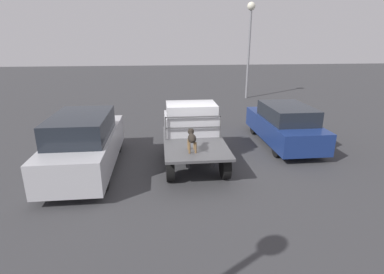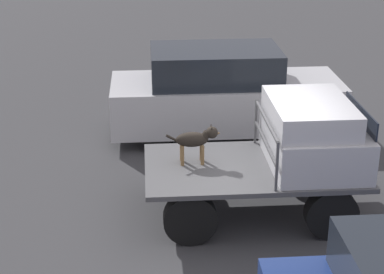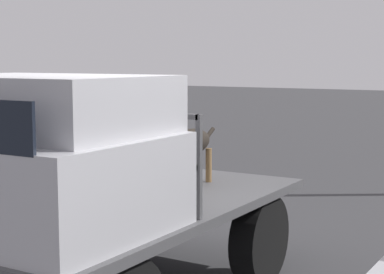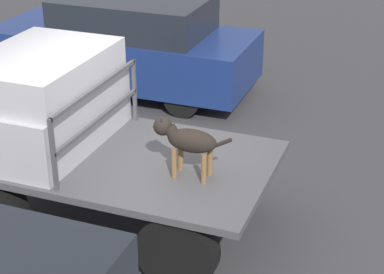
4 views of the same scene
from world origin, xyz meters
name	(u,v)px [view 1 (image 1 of 4)]	position (x,y,z in m)	size (l,w,h in m)	color
ground_plane	(194,165)	(0.00, 0.00, 0.00)	(80.00, 80.00, 0.00)	#38383A
flatbed_truck	(194,148)	(0.00, 0.00, 0.63)	(3.54, 2.02, 0.89)	black
truck_cab	(191,119)	(0.95, 0.00, 1.40)	(1.47, 1.90, 1.08)	#B7B7BC
truck_headboard	(193,124)	(0.18, 0.00, 1.42)	(0.04, 1.90, 0.79)	#4C4C4F
dog	(192,138)	(-0.92, 0.17, 1.30)	(0.89, 0.25, 0.66)	brown
parked_sedan	(284,125)	(1.76, -3.89, 0.83)	(4.53, 1.81, 1.65)	black
parked_pickup_far	(85,143)	(-0.06, 3.54, 0.94)	(4.89, 1.86, 1.92)	black
light_pole_far	(250,31)	(11.68, -5.16, 4.64)	(0.55, 0.55, 6.46)	gray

